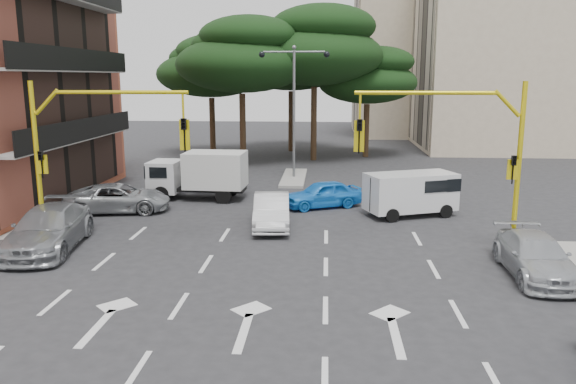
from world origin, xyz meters
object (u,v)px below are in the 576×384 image
(car_blue_compact, at_px, (323,194))
(car_silver_cross_a, at_px, (118,198))
(car_silver_wagon, at_px, (49,229))
(car_silver_parked, at_px, (535,256))
(van_white, at_px, (410,194))
(box_truck_a, at_px, (199,175))
(street_lamp_center, at_px, (294,89))
(signal_mast_right, at_px, (467,143))
(signal_mast_left, at_px, (83,140))
(car_white_hatch, at_px, (272,211))
(car_silver_cross_b, at_px, (202,173))

(car_blue_compact, height_order, car_silver_cross_a, car_silver_cross_a)
(car_silver_wagon, height_order, car_silver_parked, car_silver_wagon)
(van_white, height_order, box_truck_a, box_truck_a)
(car_blue_compact, bearing_deg, car_silver_cross_a, -104.59)
(street_lamp_center, xyz_separation_m, box_truck_a, (-4.50, -6.00, -4.21))
(car_blue_compact, distance_m, van_white, 4.18)
(car_silver_wagon, xyz_separation_m, car_silver_cross_a, (0.42, 5.76, -0.12))
(signal_mast_right, height_order, car_silver_parked, signal_mast_right)
(signal_mast_left, distance_m, car_white_hatch, 7.82)
(car_silver_wagon, height_order, box_truck_a, box_truck_a)
(street_lamp_center, bearing_deg, car_silver_wagon, -118.45)
(car_blue_compact, xyz_separation_m, van_white, (3.93, -1.37, 0.35))
(car_white_hatch, relative_size, van_white, 1.05)
(car_blue_compact, distance_m, box_truck_a, 6.49)
(car_silver_parked, distance_m, box_truck_a, 16.69)
(signal_mast_left, height_order, car_silver_cross_a, signal_mast_left)
(car_silver_wagon, distance_m, van_white, 14.98)
(car_silver_cross_a, bearing_deg, signal_mast_left, 179.25)
(street_lamp_center, relative_size, car_blue_compact, 2.07)
(box_truck_a, bearing_deg, street_lamp_center, -34.23)
(signal_mast_left, distance_m, box_truck_a, 8.75)
(street_lamp_center, bearing_deg, signal_mast_left, -115.91)
(signal_mast_left, xyz_separation_m, street_lamp_center, (6.80, 14.01, 1.54))
(car_white_hatch, distance_m, car_silver_cross_a, 7.61)
(signal_mast_right, height_order, car_silver_cross_a, signal_mast_right)
(car_silver_parked, bearing_deg, car_blue_compact, 127.92)
(signal_mast_right, relative_size, box_truck_a, 1.21)
(signal_mast_right, relative_size, car_silver_wagon, 1.14)
(car_white_hatch, distance_m, box_truck_a, 6.68)
(signal_mast_left, distance_m, car_silver_wagon, 3.42)
(car_white_hatch, bearing_deg, van_white, 16.44)
(car_silver_cross_a, bearing_deg, car_silver_parked, -124.18)
(signal_mast_right, relative_size, car_blue_compact, 1.60)
(street_lamp_center, distance_m, car_silver_parked, 19.10)
(street_lamp_center, xyz_separation_m, car_silver_cross_b, (-5.00, -3.00, -4.60))
(car_silver_wagon, bearing_deg, street_lamp_center, 53.80)
(signal_mast_left, distance_m, car_silver_cross_a, 6.01)
(signal_mast_left, xyz_separation_m, car_blue_compact, (8.61, 6.58, -3.24))
(car_silver_wagon, distance_m, car_silver_parked, 16.62)
(signal_mast_right, xyz_separation_m, car_blue_compact, (-5.00, 6.58, -3.24))
(street_lamp_center, distance_m, box_truck_a, 8.60)
(signal_mast_left, bearing_deg, car_silver_cross_b, 80.69)
(car_silver_cross_b, bearing_deg, car_silver_wagon, 174.45)
(car_silver_wagon, distance_m, car_silver_cross_b, 12.14)
(car_silver_wagon, relative_size, box_truck_a, 1.07)
(car_white_hatch, relative_size, box_truck_a, 0.83)
(car_silver_wagon, xyz_separation_m, van_white, (13.74, 5.96, 0.22))
(signal_mast_right, relative_size, street_lamp_center, 0.77)
(signal_mast_right, bearing_deg, signal_mast_left, 180.00)
(car_silver_cross_a, distance_m, box_truck_a, 4.33)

